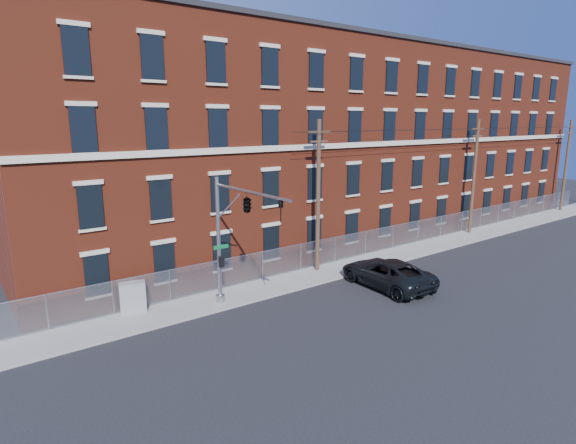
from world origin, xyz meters
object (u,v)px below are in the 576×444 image
at_px(utility_pole_near, 318,194).
at_px(utility_cabinet, 133,297).
at_px(pickup_truck, 387,273).
at_px(traffic_signal_mast, 240,216).

distance_m(utility_pole_near, utility_cabinet, 13.13).
xyz_separation_m(pickup_truck, utility_cabinet, (-13.91, 5.17, 0.07)).
distance_m(traffic_signal_mast, utility_cabinet, 7.31).
bearing_deg(traffic_signal_mast, utility_cabinet, 138.84).
height_order(traffic_signal_mast, utility_pole_near, utility_pole_near).
bearing_deg(traffic_signal_mast, pickup_truck, -8.04).
xyz_separation_m(traffic_signal_mast, utility_cabinet, (-4.37, 3.82, -4.45)).
bearing_deg(utility_cabinet, utility_pole_near, 14.05).
relative_size(pickup_truck, utility_cabinet, 3.83).
xyz_separation_m(traffic_signal_mast, pickup_truck, (9.54, -1.35, -4.52)).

